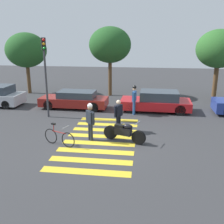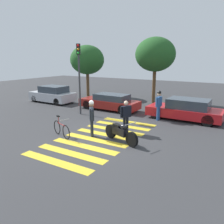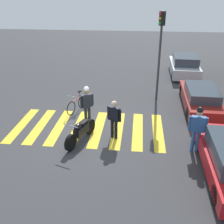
{
  "view_description": "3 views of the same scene",
  "coord_description": "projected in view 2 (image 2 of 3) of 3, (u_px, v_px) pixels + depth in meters",
  "views": [
    {
      "loc": [
        2.11,
        -11.67,
        4.87
      ],
      "look_at": [
        0.49,
        0.61,
        1.24
      ],
      "focal_mm": 42.14,
      "sensor_mm": 36.0,
      "label": 1
    },
    {
      "loc": [
        5.78,
        -8.73,
        3.8
      ],
      "look_at": [
        0.09,
        0.94,
        1.1
      ],
      "focal_mm": 35.75,
      "sensor_mm": 36.0,
      "label": 2
    },
    {
      "loc": [
        10.43,
        2.18,
        5.81
      ],
      "look_at": [
        0.82,
        1.18,
        1.25
      ],
      "focal_mm": 42.42,
      "sensor_mm": 36.0,
      "label": 3
    }
  ],
  "objects": [
    {
      "name": "car_red_convertible",
      "position": [
        185.0,
        110.0,
        14.1
      ],
      "size": [
        4.62,
        2.0,
        1.35
      ],
      "color": "black",
      "rests_on": "ground_plane"
    },
    {
      "name": "police_motorcycle",
      "position": [
        121.0,
        132.0,
        10.31
      ],
      "size": [
        2.06,
        0.96,
        1.05
      ],
      "color": "black",
      "rests_on": "ground_plane"
    },
    {
      "name": "crosswalk_stripes",
      "position": [
        101.0,
        137.0,
        11.05
      ],
      "size": [
        3.4,
        6.75,
        0.01
      ],
      "color": "yellow",
      "rests_on": "ground_plane"
    },
    {
      "name": "leaning_bicycle",
      "position": [
        61.0,
        129.0,
        11.07
      ],
      "size": [
        1.62,
        0.7,
        1.02
      ],
      "color": "black",
      "rests_on": "ground_plane"
    },
    {
      "name": "ground_plane",
      "position": [
        101.0,
        137.0,
        11.05
      ],
      "size": [
        60.0,
        60.0,
        0.0
      ],
      "primitive_type": "plane",
      "color": "#38383A"
    },
    {
      "name": "car_maroon_wagon",
      "position": [
        110.0,
        102.0,
        16.82
      ],
      "size": [
        4.65,
        1.78,
        1.21
      ],
      "color": "black",
      "rests_on": "ground_plane"
    },
    {
      "name": "street_tree_near",
      "position": [
        87.0,
        60.0,
        22.32
      ],
      "size": [
        3.39,
        3.39,
        5.11
      ],
      "color": "brown",
      "rests_on": "ground_plane"
    },
    {
      "name": "car_silver_sedan",
      "position": [
        53.0,
        95.0,
        19.71
      ],
      "size": [
        4.14,
        1.98,
        1.46
      ],
      "color": "black",
      "rests_on": "ground_plane"
    },
    {
      "name": "pedestrian_bystander",
      "position": [
        159.0,
        103.0,
        13.86
      ],
      "size": [
        0.26,
        0.69,
        1.88
      ],
      "color": "#2D5999",
      "rests_on": "ground_plane"
    },
    {
      "name": "officer_on_foot",
      "position": [
        126.0,
        115.0,
        11.51
      ],
      "size": [
        0.41,
        0.61,
        1.7
      ],
      "color": "black",
      "rests_on": "ground_plane"
    },
    {
      "name": "street_tree_mid",
      "position": [
        155.0,
        55.0,
        18.7
      ],
      "size": [
        3.36,
        3.36,
        5.56
      ],
      "color": "brown",
      "rests_on": "ground_plane"
    },
    {
      "name": "traffic_light_pole",
      "position": [
        79.0,
        68.0,
        14.91
      ],
      "size": [
        0.33,
        0.36,
        4.74
      ],
      "color": "#38383D",
      "rests_on": "ground_plane"
    },
    {
      "name": "officer_by_motorcycle",
      "position": [
        92.0,
        116.0,
        10.94
      ],
      "size": [
        0.47,
        0.55,
        1.84
      ],
      "color": "#1E232D",
      "rests_on": "ground_plane"
    }
  ]
}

